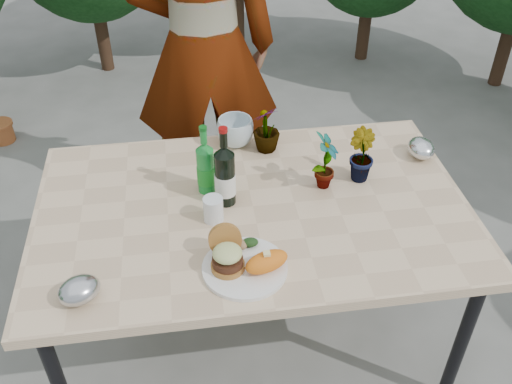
{
  "coord_description": "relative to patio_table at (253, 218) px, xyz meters",
  "views": [
    {
      "loc": [
        -0.22,
        -1.6,
        2.1
      ],
      "look_at": [
        0.0,
        -0.08,
        0.88
      ],
      "focal_mm": 40.0,
      "sensor_mm": 36.0,
      "label": 1
    }
  ],
  "objects": [
    {
      "name": "patio_table",
      "position": [
        0.0,
        0.0,
        0.0
      ],
      "size": [
        1.6,
        1.0,
        0.75
      ],
      "color": "beige",
      "rests_on": "ground"
    },
    {
      "name": "plastic_cup",
      "position": [
        -0.15,
        -0.05,
        0.1
      ],
      "size": [
        0.07,
        0.07,
        0.09
      ],
      "primitive_type": "cylinder",
      "color": "white",
      "rests_on": "patio_table"
    },
    {
      "name": "dinner_plate",
      "position": [
        -0.07,
        -0.31,
        0.06
      ],
      "size": [
        0.28,
        0.28,
        0.01
      ],
      "primitive_type": "cylinder",
      "color": "white",
      "rests_on": "patio_table"
    },
    {
      "name": "foil_packet_right",
      "position": [
        0.73,
        0.22,
        0.1
      ],
      "size": [
        0.11,
        0.14,
        0.08
      ],
      "primitive_type": "ellipsoid",
      "rotation": [
        0.0,
        0.0,
        1.53
      ],
      "color": "silver",
      "rests_on": "patio_table"
    },
    {
      "name": "grilled_veg",
      "position": [
        -0.05,
        -0.22,
        0.09
      ],
      "size": [
        0.08,
        0.05,
        0.03
      ],
      "color": "olive",
      "rests_on": "dinner_plate"
    },
    {
      "name": "person",
      "position": [
        -0.11,
        0.9,
        0.28
      ],
      "size": [
        0.72,
        0.48,
        1.95
      ],
      "primitive_type": "imported",
      "rotation": [
        0.0,
        0.0,
        3.16
      ],
      "color": "#A16750",
      "rests_on": "ground"
    },
    {
      "name": "foil_packet_left",
      "position": [
        -0.59,
        -0.36,
        0.1
      ],
      "size": [
        0.17,
        0.16,
        0.08
      ],
      "primitive_type": "ellipsoid",
      "rotation": [
        0.0,
        0.0,
        0.5
      ],
      "color": "#AEB0B5",
      "rests_on": "patio_table"
    },
    {
      "name": "sparkling_water",
      "position": [
        -0.16,
        0.12,
        0.16
      ],
      "size": [
        0.07,
        0.07,
        0.28
      ],
      "rotation": [
        0.0,
        0.0,
        0.4
      ],
      "color": "#198E32",
      "rests_on": "patio_table"
    },
    {
      "name": "seedling_mid",
      "position": [
        0.43,
        0.12,
        0.16
      ],
      "size": [
        0.12,
        0.14,
        0.21
      ],
      "primitive_type": "imported",
      "rotation": [
        0.0,
        0.0,
        1.83
      ],
      "color": "#27541C",
      "rests_on": "patio_table"
    },
    {
      "name": "burger_stack",
      "position": [
        -0.13,
        -0.3,
        0.12
      ],
      "size": [
        0.11,
        0.16,
        0.11
      ],
      "color": "#B7722D",
      "rests_on": "dinner_plate"
    },
    {
      "name": "wine_bottle",
      "position": [
        -0.1,
        0.04,
        0.18
      ],
      "size": [
        0.08,
        0.08,
        0.32
      ],
      "rotation": [
        0.0,
        0.0,
        -0.43
      ],
      "color": "black",
      "rests_on": "patio_table"
    },
    {
      "name": "sweet_potato",
      "position": [
        -0.0,
        -0.33,
        0.1
      ],
      "size": [
        0.17,
        0.12,
        0.06
      ],
      "primitive_type": "ellipsoid",
      "rotation": [
        0.0,
        0.0,
        0.35
      ],
      "color": "orange",
      "rests_on": "dinner_plate"
    },
    {
      "name": "terracotta_pot",
      "position": [
        -1.43,
        1.81,
        -0.62
      ],
      "size": [
        0.17,
        0.17,
        0.14
      ],
      "color": "#B25C2D",
      "rests_on": "ground"
    },
    {
      "name": "blue_bowl",
      "position": [
        -0.02,
        0.42,
        0.12
      ],
      "size": [
        0.16,
        0.16,
        0.12
      ],
      "primitive_type": "imported",
      "rotation": [
        0.0,
        0.0,
        0.07
      ],
      "color": "silver",
      "rests_on": "patio_table"
    },
    {
      "name": "seedling_left",
      "position": [
        0.29,
        0.08,
        0.18
      ],
      "size": [
        0.13,
        0.15,
        0.24
      ],
      "primitive_type": "imported",
      "rotation": [
        0.0,
        0.0,
        1.19
      ],
      "color": "#2A5B1F",
      "rests_on": "patio_table"
    },
    {
      "name": "seedling_right",
      "position": [
        0.11,
        0.36,
        0.16
      ],
      "size": [
        0.16,
        0.16,
        0.2
      ],
      "primitive_type": "imported",
      "rotation": [
        0.0,
        0.0,
        3.76
      ],
      "color": "#2F5D20",
      "rests_on": "patio_table"
    },
    {
      "name": "ground",
      "position": [
        0.0,
        0.0,
        -0.69
      ],
      "size": [
        80.0,
        80.0,
        0.0
      ],
      "primitive_type": "plane",
      "color": "#61615C",
      "rests_on": "ground"
    }
  ]
}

